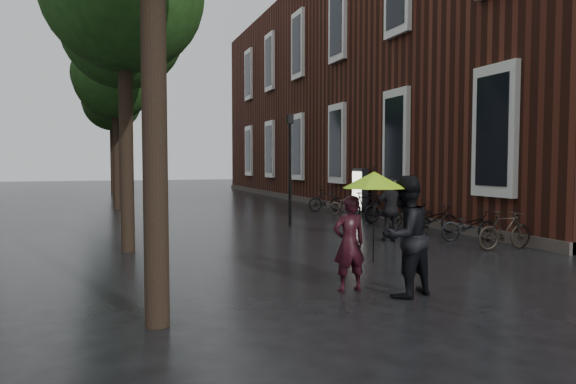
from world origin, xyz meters
name	(u,v)px	position (x,y,z in m)	size (l,w,h in m)	color
ground	(461,316)	(0.00, 0.00, 0.00)	(120.00, 120.00, 0.00)	black
brick_building	(389,94)	(10.47, 19.46, 5.99)	(10.20, 33.20, 12.00)	#38160F
street_trees	(118,57)	(-3.99, 15.91, 6.34)	(4.33, 34.03, 8.91)	black
person_burgundy	(349,243)	(-0.82, 1.80, 0.80)	(0.58, 0.38, 1.59)	black
person_black	(405,236)	(-0.14, 1.20, 0.96)	(0.94, 0.73, 1.93)	black
lime_umbrella	(374,180)	(-0.56, 1.45, 1.86)	(1.05, 1.05, 1.55)	black
pedestrian_walking	(391,210)	(2.70, 6.30, 0.86)	(1.01, 0.42, 1.72)	black
parked_bicycles	(394,212)	(4.72, 9.45, 0.46)	(1.94, 11.11, 1.01)	black
ad_lightbox	(360,192)	(5.22, 12.89, 0.96)	(0.29, 1.26, 1.90)	black
lamp_post	(290,159)	(1.28, 10.40, 2.27)	(0.19, 0.19, 3.74)	black
cycle_sign	(152,170)	(-2.58, 17.70, 1.83)	(0.15, 0.50, 2.77)	#262628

